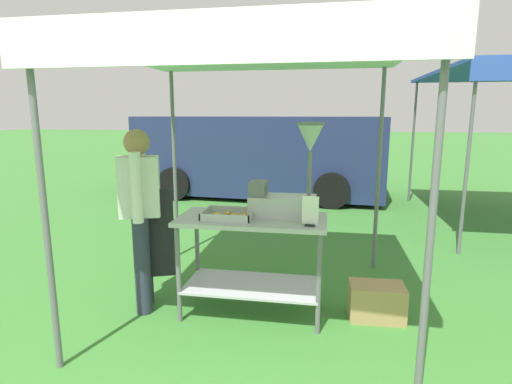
# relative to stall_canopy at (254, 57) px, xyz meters

# --- Properties ---
(ground_plane) EXTENTS (70.00, 70.00, 0.00)m
(ground_plane) POSITION_rel_stall_canopy_xyz_m (-0.09, 4.66, -2.19)
(ground_plane) COLOR #3D7F33
(stall_canopy) EXTENTS (2.56, 2.50, 2.27)m
(stall_canopy) POSITION_rel_stall_canopy_xyz_m (0.00, 0.00, 0.00)
(stall_canopy) COLOR slate
(stall_canopy) RESTS_ON ground
(donut_cart) EXTENTS (1.26, 0.61, 0.87)m
(donut_cart) POSITION_rel_stall_canopy_xyz_m (0.00, -0.10, -1.55)
(donut_cart) COLOR #B7B7BC
(donut_cart) RESTS_ON ground
(donut_tray) EXTENTS (0.42, 0.33, 0.07)m
(donut_tray) POSITION_rel_stall_canopy_xyz_m (-0.18, -0.17, -1.29)
(donut_tray) COLOR #B7B7BC
(donut_tray) RESTS_ON donut_cart
(donut_fryer) EXTENTS (0.61, 0.28, 0.80)m
(donut_fryer) POSITION_rel_stall_canopy_xyz_m (0.29, -0.02, -1.06)
(donut_fryer) COLOR #B7B7BC
(donut_fryer) RESTS_ON donut_cart
(menu_sign) EXTENTS (0.13, 0.05, 0.24)m
(menu_sign) POSITION_rel_stall_canopy_xyz_m (0.50, -0.28, -1.21)
(menu_sign) COLOR black
(menu_sign) RESTS_ON donut_cart
(vendor) EXTENTS (0.46, 0.53, 1.61)m
(vendor) POSITION_rel_stall_canopy_xyz_m (-0.97, -0.16, -1.28)
(vendor) COLOR #2D3347
(vendor) RESTS_ON ground
(supply_crate) EXTENTS (0.47, 0.31, 0.31)m
(supply_crate) POSITION_rel_stall_canopy_xyz_m (1.07, -0.01, -2.03)
(supply_crate) COLOR tan
(supply_crate) RESTS_ON ground
(van_navy) EXTENTS (5.24, 2.36, 1.69)m
(van_navy) POSITION_rel_stall_canopy_xyz_m (-0.79, 5.19, -1.31)
(van_navy) COLOR navy
(van_navy) RESTS_ON ground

